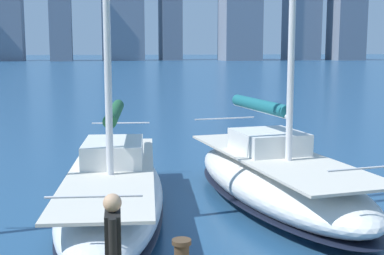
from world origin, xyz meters
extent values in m
cube|color=slate|center=(-79.01, -156.44, 15.96)|extent=(9.41, 9.79, 31.93)
cube|color=gray|center=(-65.31, -160.44, 15.69)|extent=(10.14, 9.34, 31.39)
cube|color=slate|center=(-8.13, -166.75, 18.69)|extent=(12.90, 10.22, 37.39)
cube|color=slate|center=(10.65, -162.43, 15.72)|extent=(6.45, 8.37, 31.44)
cube|color=slate|center=(26.67, -167.09, 14.56)|extent=(9.19, 8.33, 29.12)
ellipsoid|color=white|center=(-2.11, -7.11, 0.62)|extent=(3.64, 8.39, 1.25)
ellipsoid|color=black|center=(-2.11, -7.11, 0.28)|extent=(3.66, 8.43, 0.10)
cube|color=beige|center=(-2.11, -7.11, 1.28)|extent=(3.04, 7.37, 0.06)
cube|color=silver|center=(-2.05, -7.59, 1.58)|extent=(1.81, 1.97, 0.55)
cylinder|color=silver|center=(-1.98, -8.20, 2.36)|extent=(0.53, 3.40, 0.12)
cylinder|color=#19606B|center=(-1.98, -8.20, 2.48)|extent=(0.70, 3.16, 0.32)
cylinder|color=silver|center=(-2.56, -3.39, 1.80)|extent=(1.73, 0.25, 0.04)
cylinder|color=silver|center=(-1.67, -10.74, 1.80)|extent=(2.00, 0.28, 0.04)
ellipsoid|color=silver|center=(2.04, -6.97, 0.57)|extent=(3.34, 9.37, 1.14)
ellipsoid|color=black|center=(2.04, -6.97, 0.26)|extent=(3.36, 9.41, 0.10)
cube|color=beige|center=(2.04, -6.97, 1.17)|extent=(2.80, 8.23, 0.06)
cube|color=silver|center=(1.98, -7.52, 1.47)|extent=(1.63, 2.16, 0.55)
cylinder|color=silver|center=(1.90, -8.20, 2.25)|extent=(0.53, 3.84, 0.12)
cylinder|color=#1E5633|center=(1.90, -8.20, 2.37)|extent=(0.70, 3.55, 0.32)
cylinder|color=silver|center=(2.49, -2.78, 1.69)|extent=(1.53, 0.21, 0.04)
cylinder|color=silver|center=(1.59, -11.07, 1.69)|extent=(1.77, 0.23, 0.04)
cube|color=black|center=(2.28, -0.72, 1.73)|extent=(0.22, 0.46, 0.66)
cylinder|color=black|center=(2.29, -0.46, 1.76)|extent=(0.10, 0.10, 0.61)
cylinder|color=black|center=(2.26, -0.98, 1.76)|extent=(0.10, 0.10, 0.61)
sphere|color=tan|center=(2.28, -0.72, 2.17)|extent=(0.23, 0.23, 0.23)
cylinder|color=#423323|center=(1.37, -1.10, 1.48)|extent=(0.26, 0.26, 0.06)
camera|label=1|loc=(2.50, 5.55, 4.02)|focal=50.00mm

